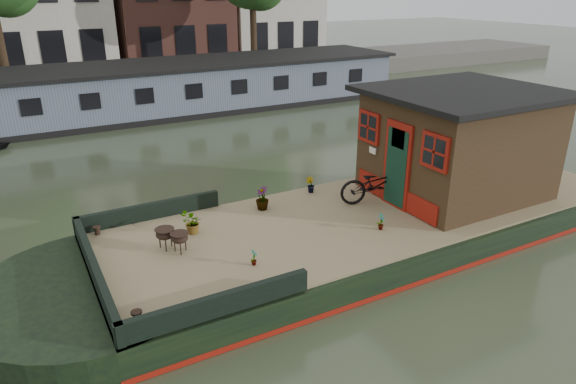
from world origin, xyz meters
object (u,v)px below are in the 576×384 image
brazier_rear (180,243)px  potted_plant_a (381,221)px  cabin (458,142)px  bicycle (378,184)px  brazier_front (165,239)px

brazier_rear → potted_plant_a: bearing=-15.2°
cabin → bicycle: bearing=170.2°
potted_plant_a → brazier_rear: brazier_rear is taller
brazier_front → brazier_rear: bearing=-53.5°
bicycle → brazier_rear: bicycle is taller
potted_plant_a → brazier_rear: size_ratio=0.93×
brazier_rear → brazier_front: bearing=126.5°
cabin → potted_plant_a: 3.08m
brazier_front → brazier_rear: 0.33m
cabin → brazier_front: bearing=175.8°
potted_plant_a → bicycle: bearing=55.5°
bicycle → cabin: bearing=-81.5°
cabin → potted_plant_a: (-2.78, -0.81, -1.05)m
cabin → potted_plant_a: bearing=-163.8°
cabin → brazier_front: 6.86m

